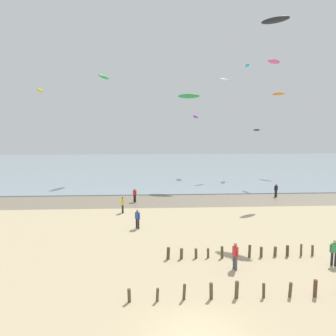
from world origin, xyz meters
TOP-DOWN VIEW (x-y plane):
  - wet_sand_strip at (0.00, 25.58)m, footprint 120.00×6.94m
  - sea at (0.00, 64.06)m, footprint 160.00×70.00m
  - groyne_mid at (3.98, 8.21)m, footprint 10.26×0.34m
  - person_nearest_camera at (-3.08, 14.87)m, footprint 0.46×0.40m
  - person_mid_beach at (3.33, 6.38)m, footprint 0.32×0.55m
  - person_by_waterline at (-4.86, 20.26)m, footprint 0.31×0.55m
  - person_left_flank at (-3.84, 25.12)m, footprint 0.45×0.41m
  - person_right_flank at (14.36, 27.13)m, footprint 0.54×0.33m
  - person_far_down_beach at (9.81, 6.58)m, footprint 0.53×0.34m
  - kite_aloft_0 at (10.01, 18.51)m, footprint 2.70×2.46m
  - kite_aloft_1 at (11.50, 45.19)m, footprint 2.19×2.06m
  - kite_aloft_2 at (6.55, 46.84)m, footprint 1.14×2.96m
  - kite_aloft_3 at (13.53, 27.42)m, footprint 2.44×2.06m
  - kite_aloft_4 at (14.07, 34.51)m, footprint 0.88×1.89m
  - kite_aloft_5 at (-9.72, 42.73)m, footprint 2.24×3.74m
  - kite_aloft_6 at (22.74, 48.03)m, footprint 2.25×2.88m
  - kite_aloft_7 at (16.82, 49.09)m, footprint 1.69×2.66m
  - kite_aloft_8 at (3.92, 35.94)m, footprint 3.44×1.90m
  - kite_aloft_10 at (-20.68, 43.39)m, footprint 2.20×3.53m

SIDE VIEW (x-z plane):
  - wet_sand_strip at x=0.00m, z-range 0.00..0.01m
  - sea at x=0.00m, z-range 0.00..0.10m
  - groyne_mid at x=3.98m, z-range -0.07..0.83m
  - person_nearest_camera at x=-3.08m, z-range 0.06..1.77m
  - person_mid_beach at x=3.33m, z-range 0.06..1.77m
  - person_by_waterline at x=-4.86m, z-range 0.06..1.77m
  - person_left_flank at x=-3.84m, z-range 0.06..1.77m
  - person_right_flank at x=14.36m, z-range 0.06..1.77m
  - person_far_down_beach at x=9.81m, z-range 0.06..1.77m
  - kite_aloft_4 at x=14.07m, z-range 8.49..8.85m
  - kite_aloft_2 at x=6.55m, z-range 10.68..11.54m
  - kite_aloft_8 at x=3.92m, z-range 13.30..14.21m
  - kite_aloft_10 at x=-20.68m, z-range 14.83..15.76m
  - kite_aloft_6 at x=22.74m, z-range 15.22..15.92m
  - kite_aloft_3 at x=13.53m, z-range 16.82..17.44m
  - kite_aloft_5 at x=-9.72m, z-range 17.08..18.11m
  - kite_aloft_1 at x=11.50m, z-range 17.46..18.00m
  - kite_aloft_0 at x=10.01m, z-range 18.71..19.32m
  - kite_aloft_7 at x=16.82m, z-range 20.66..21.38m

